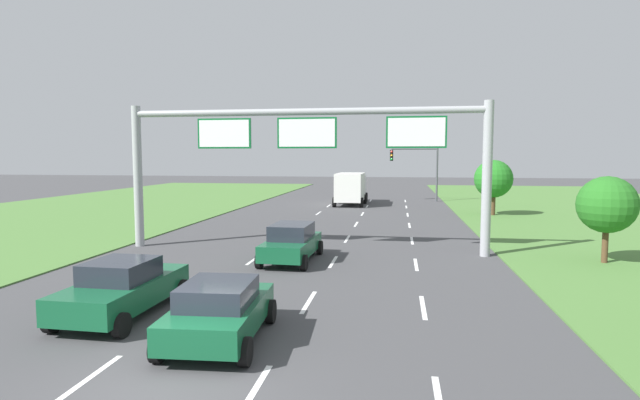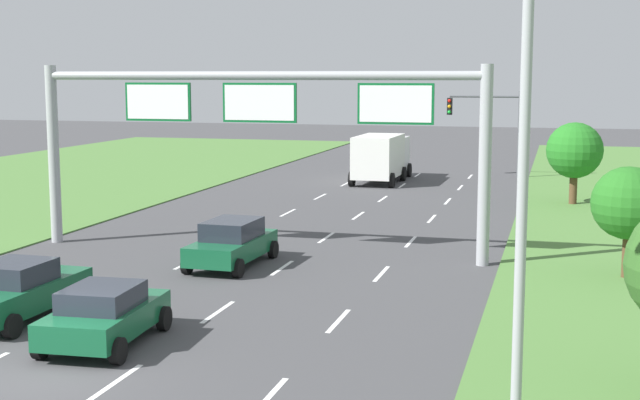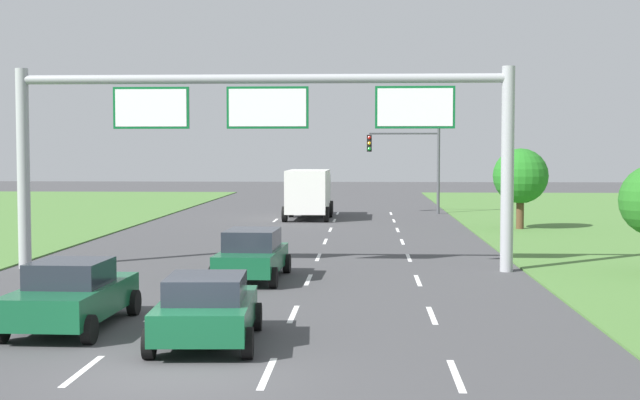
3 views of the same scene
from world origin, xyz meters
name	(u,v)px [view 1 (image 1 of 3)]	position (x,y,z in m)	size (l,w,h in m)	color
ground_plane	(169,385)	(0.00, 0.00, 0.00)	(200.00, 200.00, 0.00)	#424244
lane_dashes_inner_left	(255,259)	(-1.75, 12.00, 0.00)	(0.14, 62.40, 0.01)	white
lane_dashes_inner_right	(333,262)	(1.75, 12.00, 0.00)	(0.14, 62.40, 0.01)	white
lane_dashes_slip	(416,264)	(5.25, 12.00, 0.00)	(0.14, 62.40, 0.01)	white
car_near_red	(292,242)	(-0.06, 11.91, 0.82)	(2.20, 4.50, 1.62)	#145633
car_lead_silver	(220,310)	(0.17, 2.44, 0.77)	(2.37, 4.03, 1.49)	#145633
car_mid_lane	(123,288)	(-3.27, 3.96, 0.79)	(2.26, 4.54, 1.60)	#145633
box_truck	(351,187)	(0.16, 37.65, 1.63)	(2.78, 7.21, 2.96)	silver
sign_gantry	(306,147)	(0.15, 14.27, 4.94)	(17.24, 0.44, 7.00)	#9EA0A5
traffic_light_mast	(417,163)	(6.38, 41.93, 3.87)	(4.76, 0.49, 5.60)	#47494F
roadside_tree_mid	(607,205)	(13.09, 13.33, 2.50)	(2.38, 2.38, 3.71)	#513823
roadside_tree_far	(493,179)	(11.62, 30.36, 2.80)	(2.86, 2.86, 4.25)	#513823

